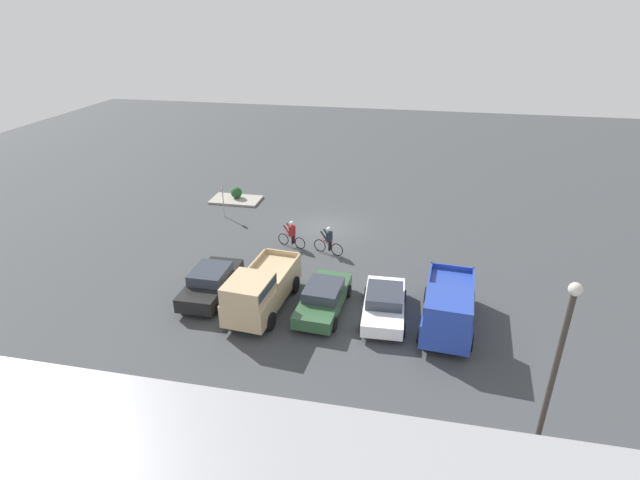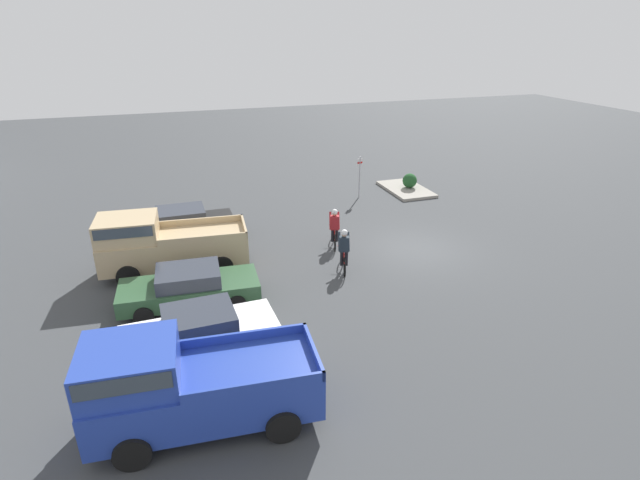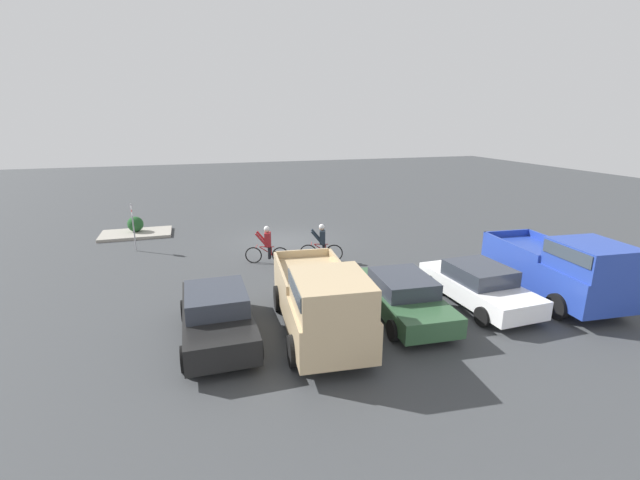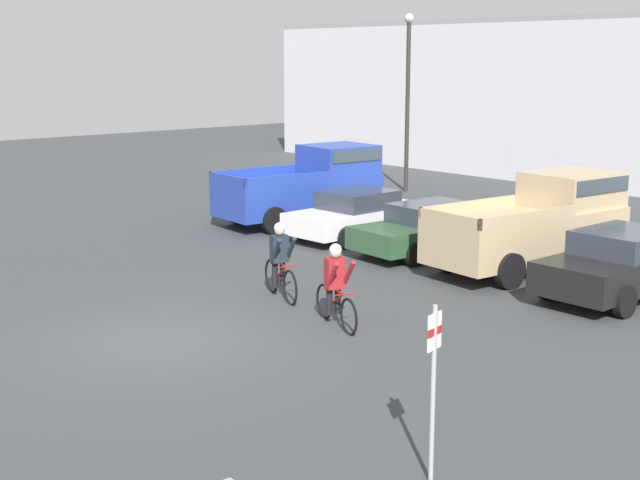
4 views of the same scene
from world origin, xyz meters
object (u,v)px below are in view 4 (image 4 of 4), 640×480
at_px(pickup_truck_0, 310,184).
at_px(fire_lane_sign, 433,377).
at_px(sedan_1, 433,228).
at_px(pickup_truck_1, 540,221).
at_px(cyclist_1, 280,261).
at_px(cyclist_0, 336,285).
at_px(sedan_2, 623,263).
at_px(lamppost, 408,88).
at_px(sedan_0, 358,214).

height_order(pickup_truck_0, fire_lane_sign, pickup_truck_0).
relative_size(sedan_1, fire_lane_sign, 2.05).
relative_size(pickup_truck_0, pickup_truck_1, 0.97).
bearing_deg(cyclist_1, cyclist_0, -11.30).
relative_size(pickup_truck_1, fire_lane_sign, 2.42).
relative_size(sedan_2, lamppost, 0.66).
xyz_separation_m(pickup_truck_0, pickup_truck_1, (8.40, 0.16, -0.02)).
bearing_deg(cyclist_0, cyclist_1, 168.70).
distance_m(sedan_2, fire_lane_sign, 10.00).
bearing_deg(cyclist_1, lamppost, 123.74).
relative_size(pickup_truck_0, cyclist_0, 2.95).
xyz_separation_m(cyclist_1, fire_lane_sign, (7.83, -3.90, 0.55)).
relative_size(sedan_0, pickup_truck_1, 0.80).
xyz_separation_m(pickup_truck_0, cyclist_1, (6.40, -6.29, -0.38)).
bearing_deg(sedan_2, sedan_0, 179.15).
bearing_deg(sedan_2, cyclist_1, -130.40).
xyz_separation_m(cyclist_0, lamppost, (-11.06, 13.60, 3.08)).
bearing_deg(sedan_1, cyclist_0, -63.49).
bearing_deg(cyclist_0, lamppost, 129.12).
relative_size(pickup_truck_0, sedan_2, 1.20).
distance_m(pickup_truck_1, fire_lane_sign, 11.88).
bearing_deg(pickup_truck_1, cyclist_1, -107.28).
height_order(sedan_2, fire_lane_sign, fire_lane_sign).
bearing_deg(cyclist_0, pickup_truck_1, 92.24).
height_order(sedan_0, cyclist_1, cyclist_1).
height_order(pickup_truck_0, cyclist_1, pickup_truck_0).
distance_m(sedan_1, cyclist_1, 5.84).
distance_m(pickup_truck_0, sedan_0, 2.87).
relative_size(pickup_truck_1, lamppost, 0.82).
relative_size(pickup_truck_0, sedan_1, 1.15).
bearing_deg(sedan_0, cyclist_1, -57.64).
distance_m(sedan_1, lamppost, 11.31).
bearing_deg(lamppost, sedan_2, -29.10).
xyz_separation_m(sedan_1, pickup_truck_1, (2.84, 0.68, 0.50)).
height_order(sedan_1, sedan_2, sedan_2).
relative_size(sedan_1, cyclist_0, 2.57).
bearing_deg(sedan_0, lamppost, 124.78).
height_order(sedan_0, pickup_truck_1, pickup_truck_1).
bearing_deg(sedan_0, cyclist_0, -46.31).
xyz_separation_m(sedan_0, sedan_2, (8.40, -0.12, 0.06)).
bearing_deg(lamppost, fire_lane_sign, -45.73).
relative_size(pickup_truck_0, cyclist_1, 2.94).
distance_m(pickup_truck_1, lamppost, 12.98).
xyz_separation_m(sedan_1, fire_lane_sign, (8.66, -9.67, 0.69)).
bearing_deg(pickup_truck_1, cyclist_0, -87.76).
bearing_deg(cyclist_0, sedan_1, 116.51).
height_order(sedan_0, fire_lane_sign, fire_lane_sign).
xyz_separation_m(sedan_0, lamppost, (-5.15, 7.42, 3.22)).
xyz_separation_m(sedan_0, fire_lane_sign, (11.46, -9.62, 0.69)).
distance_m(pickup_truck_0, cyclist_1, 8.98).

